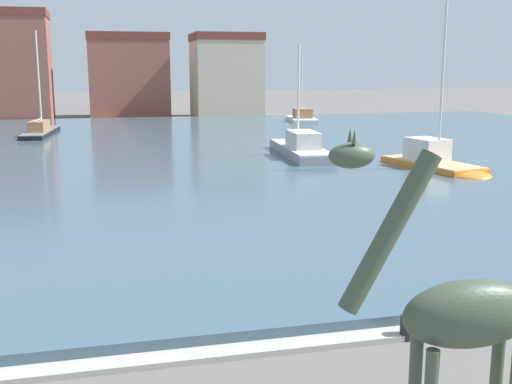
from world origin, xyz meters
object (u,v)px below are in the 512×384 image
(sailboat_white, at_px, (301,119))
(sailboat_black, at_px, (42,132))
(sailboat_orange, at_px, (436,164))
(giraffe_statue, at_px, (458,322))
(mooring_bollard, at_px, (406,328))
(sailboat_grey, at_px, (298,150))

(sailboat_white, bearing_deg, sailboat_black, -163.11)
(sailboat_black, distance_m, sailboat_orange, 30.14)
(sailboat_black, relative_size, sailboat_orange, 1.04)
(giraffe_statue, bearing_deg, sailboat_orange, 60.72)
(sailboat_white, xyz_separation_m, mooring_bollard, (-12.74, -46.29, -0.26))
(giraffe_statue, xyz_separation_m, sailboat_orange, (12.17, 21.71, -1.78))
(sailboat_white, relative_size, mooring_bollard, 13.79)
(sailboat_orange, relative_size, sailboat_grey, 0.95)
(mooring_bollard, bearing_deg, sailboat_black, 104.36)
(sailboat_black, xyz_separation_m, mooring_bollard, (10.07, -39.36, -0.24))
(sailboat_black, distance_m, mooring_bollard, 40.63)
(sailboat_white, bearing_deg, giraffe_statue, -105.90)
(sailboat_orange, bearing_deg, giraffe_statue, -119.28)
(sailboat_black, height_order, sailboat_orange, sailboat_orange)
(mooring_bollard, bearing_deg, sailboat_orange, 58.82)
(sailboat_orange, bearing_deg, sailboat_grey, 127.08)
(giraffe_statue, relative_size, sailboat_black, 0.49)
(sailboat_grey, distance_m, mooring_bollard, 24.64)
(sailboat_white, bearing_deg, sailboat_grey, -108.31)
(sailboat_orange, bearing_deg, sailboat_black, 132.98)
(giraffe_statue, distance_m, sailboat_grey, 29.37)
(sailboat_white, bearing_deg, mooring_bollard, -105.39)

